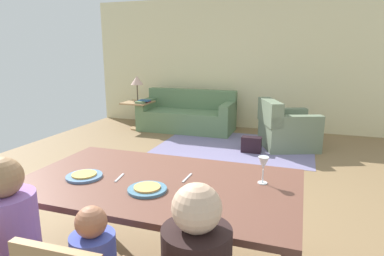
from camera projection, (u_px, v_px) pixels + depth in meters
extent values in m
cube|color=olive|center=(198.00, 183.00, 4.17)|extent=(6.86, 6.47, 0.02)
cube|color=beige|center=(246.00, 64.00, 6.88)|extent=(6.86, 0.10, 2.70)
cube|color=brown|center=(159.00, 183.00, 2.27)|extent=(1.89, 1.09, 0.04)
cube|color=brown|center=(9.00, 247.00, 2.19)|extent=(0.06, 0.06, 0.72)
cube|color=brown|center=(95.00, 190.00, 3.08)|extent=(0.06, 0.06, 0.72)
cube|color=brown|center=(292.00, 221.00, 2.52)|extent=(0.06, 0.06, 0.72)
cylinder|color=#557CAA|center=(84.00, 176.00, 2.31)|extent=(0.25, 0.25, 0.02)
cylinder|color=gold|center=(84.00, 174.00, 2.31)|extent=(0.17, 0.17, 0.01)
cylinder|color=teal|center=(147.00, 189.00, 2.10)|extent=(0.25, 0.25, 0.02)
cylinder|color=#E1A04F|center=(147.00, 187.00, 2.09)|extent=(0.17, 0.17, 0.01)
cylinder|color=silver|center=(262.00, 183.00, 2.22)|extent=(0.06, 0.06, 0.01)
cylinder|color=silver|center=(263.00, 176.00, 2.21)|extent=(0.01, 0.01, 0.09)
cone|color=silver|center=(263.00, 163.00, 2.18)|extent=(0.07, 0.07, 0.09)
cube|color=silver|center=(119.00, 178.00, 2.31)|extent=(0.04, 0.15, 0.01)
cube|color=silver|center=(187.00, 178.00, 2.30)|extent=(0.02, 0.17, 0.01)
cylinder|color=#9264B6|center=(10.00, 235.00, 1.74)|extent=(0.30, 0.30, 0.46)
sphere|color=#9C734D|center=(2.00, 177.00, 1.67)|extent=(0.21, 0.21, 0.21)
sphere|color=#AA6B4D|center=(91.00, 222.00, 1.54)|extent=(0.15, 0.15, 0.15)
sphere|color=#DFB492|center=(197.00, 208.00, 1.34)|extent=(0.21, 0.21, 0.21)
cube|color=slate|center=(236.00, 145.00, 5.79)|extent=(2.60, 1.80, 0.01)
cube|color=#608058|center=(187.00, 120.00, 6.85)|extent=(1.93, 0.84, 0.42)
cube|color=#608058|center=(192.00, 99.00, 7.07)|extent=(1.93, 0.20, 0.40)
cube|color=#608058|center=(148.00, 104.00, 7.06)|extent=(0.18, 0.84, 0.20)
cube|color=#608058|center=(228.00, 108.00, 6.51)|extent=(0.18, 0.84, 0.20)
cube|color=slate|center=(288.00, 135.00, 5.65)|extent=(1.10, 1.10, 0.42)
cube|color=slate|center=(270.00, 112.00, 5.54)|extent=(0.50, 0.86, 0.40)
cube|color=slate|center=(297.00, 122.00, 5.26)|extent=(0.85, 0.48, 0.20)
cube|color=slate|center=(283.00, 114.00, 5.91)|extent=(0.85, 0.48, 0.20)
cube|color=#A47F55|center=(138.00, 103.00, 6.90)|extent=(0.56, 0.56, 0.03)
cylinder|color=#A47F55|center=(138.00, 116.00, 6.97)|extent=(0.08, 0.08, 0.55)
cylinder|color=#A47F55|center=(139.00, 128.00, 7.03)|extent=(0.36, 0.36, 0.03)
cylinder|color=#4A3C2D|center=(138.00, 101.00, 6.90)|extent=(0.16, 0.16, 0.02)
cylinder|color=#4A3C2D|center=(137.00, 93.00, 6.86)|extent=(0.02, 0.02, 0.34)
cone|color=#D5AA99|center=(137.00, 80.00, 6.80)|extent=(0.26, 0.26, 0.18)
cube|color=#9D2D30|center=(145.00, 101.00, 6.86)|extent=(0.22, 0.16, 0.03)
cube|color=#29558A|center=(144.00, 101.00, 6.80)|extent=(0.22, 0.16, 0.03)
cube|color=black|center=(251.00, 145.00, 5.38)|extent=(0.32, 0.16, 0.26)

